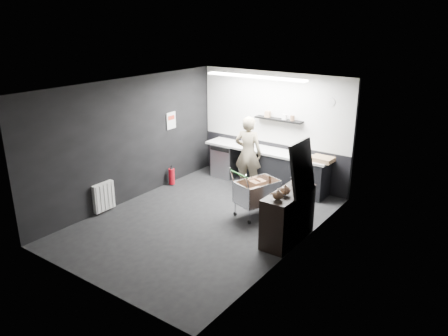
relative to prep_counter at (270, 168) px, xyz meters
The scene contains 22 objects.
floor 2.47m from the prep_counter, 93.20° to the right, with size 5.50×5.50×0.00m, color black.
ceiling 3.30m from the prep_counter, 93.20° to the right, with size 5.50×5.50×0.00m, color white.
wall_back 0.96m from the prep_counter, 112.30° to the left, with size 5.50×5.50×0.00m, color black.
wall_front 5.25m from the prep_counter, 91.50° to the right, with size 5.50×5.50×0.00m, color black.
wall_left 3.35m from the prep_counter, 131.43° to the right, with size 5.50×5.50×0.00m, color black.
wall_right 3.18m from the prep_counter, 52.38° to the right, with size 5.50×5.50×0.00m, color black.
kitchen_wall_panel 1.43m from the prep_counter, 113.58° to the left, with size 3.95×0.02×1.70m, color silver.
dado_panel 0.34m from the prep_counter, 113.58° to the left, with size 3.95×0.02×1.00m, color black.
floating_shelf 1.18m from the prep_counter, 72.13° to the left, with size 1.20×0.22×0.04m, color black.
wall_clock 2.13m from the prep_counter, 13.36° to the left, with size 0.20×0.20×0.03m, color silver.
poster 2.63m from the prep_counter, 152.11° to the right, with size 0.02×0.30×0.40m, color silver.
poster_red_band 2.66m from the prep_counter, 152.05° to the right, with size 0.01×0.22×0.10m, color #B72A16.
radiator 3.92m from the prep_counter, 122.01° to the right, with size 0.10×0.50×0.60m, color silver.
ceiling_strip 2.29m from the prep_counter, 103.37° to the right, with size 2.40×0.20×0.04m, color white.
prep_counter is the anchor object (origin of this frame).
person 0.71m from the prep_counter, 128.09° to the right, with size 0.64×0.42×1.76m, color #BAB093.
shopping_cart 1.69m from the prep_counter, 69.30° to the right, with size 0.83×1.10×1.02m.
sideboard 2.68m from the prep_counter, 52.82° to the right, with size 0.54×1.26×1.89m.
fire_extinguisher 2.39m from the prep_counter, 146.39° to the right, with size 0.15×0.15×0.48m.
cardboard_box 1.40m from the prep_counter, ahead, with size 0.48×0.36×0.10m, color #997552.
pink_tub 0.90m from the prep_counter, behind, with size 0.21×0.21×0.21m, color silver.
white_container 0.76m from the prep_counter, behind, with size 0.18×0.14×0.16m, color silver.
Camera 1 is at (4.97, -6.26, 3.90)m, focal length 35.00 mm.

